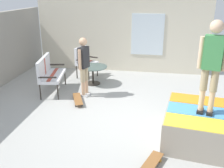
{
  "coord_description": "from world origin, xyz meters",
  "views": [
    {
      "loc": [
        -5.12,
        -0.68,
        2.8
      ],
      "look_at": [
        0.42,
        0.27,
        0.7
      ],
      "focal_mm": 40.73,
      "sensor_mm": 36.0,
      "label": 1
    }
  ],
  "objects_px": {
    "skateboard_spare": "(150,165)",
    "patio_bench": "(49,71)",
    "patio_table": "(93,72)",
    "skateboard_by_bench": "(78,99)",
    "person_watching": "(84,63)",
    "skate_ramp": "(200,125)",
    "patio_chair_near_house": "(84,59)",
    "person_skater": "(212,61)"
  },
  "relations": [
    {
      "from": "skateboard_by_bench",
      "to": "skateboard_spare",
      "type": "xyz_separation_m",
      "value": [
        -2.4,
        -1.96,
        0.0
      ]
    },
    {
      "from": "patio_table",
      "to": "skateboard_by_bench",
      "type": "height_order",
      "value": "patio_table"
    },
    {
      "from": "person_skater",
      "to": "skateboard_spare",
      "type": "distance_m",
      "value": 2.07
    },
    {
      "from": "patio_chair_near_house",
      "to": "patio_table",
      "type": "relative_size",
      "value": 1.13
    },
    {
      "from": "patio_bench",
      "to": "skateboard_spare",
      "type": "height_order",
      "value": "patio_bench"
    },
    {
      "from": "person_watching",
      "to": "person_skater",
      "type": "bearing_deg",
      "value": -123.25
    },
    {
      "from": "patio_table",
      "to": "skateboard_spare",
      "type": "distance_m",
      "value": 4.27
    },
    {
      "from": "patio_chair_near_house",
      "to": "person_skater",
      "type": "bearing_deg",
      "value": -136.3
    },
    {
      "from": "patio_table",
      "to": "skateboard_by_bench",
      "type": "distance_m",
      "value": 1.46
    },
    {
      "from": "person_watching",
      "to": "skateboard_by_bench",
      "type": "bearing_deg",
      "value": 171.22
    },
    {
      "from": "person_watching",
      "to": "skateboard_spare",
      "type": "distance_m",
      "value": 3.54
    },
    {
      "from": "skate_ramp",
      "to": "skateboard_by_bench",
      "type": "height_order",
      "value": "skate_ramp"
    },
    {
      "from": "skate_ramp",
      "to": "patio_table",
      "type": "xyz_separation_m",
      "value": [
        2.73,
        2.82,
        0.09
      ]
    },
    {
      "from": "patio_chair_near_house",
      "to": "skateboard_by_bench",
      "type": "bearing_deg",
      "value": -169.53
    },
    {
      "from": "patio_chair_near_house",
      "to": "skateboard_by_bench",
      "type": "xyz_separation_m",
      "value": [
        -2.06,
        -0.38,
        -0.53
      ]
    },
    {
      "from": "skateboard_spare",
      "to": "person_skater",
      "type": "bearing_deg",
      "value": -43.94
    },
    {
      "from": "patio_bench",
      "to": "patio_chair_near_house",
      "type": "height_order",
      "value": "same"
    },
    {
      "from": "patio_bench",
      "to": "skateboard_by_bench",
      "type": "xyz_separation_m",
      "value": [
        -0.58,
        -1.01,
        -0.53
      ]
    },
    {
      "from": "skate_ramp",
      "to": "skateboard_spare",
      "type": "relative_size",
      "value": 2.79
    },
    {
      "from": "person_skater",
      "to": "skateboard_by_bench",
      "type": "height_order",
      "value": "person_skater"
    },
    {
      "from": "skate_ramp",
      "to": "person_watching",
      "type": "height_order",
      "value": "person_watching"
    },
    {
      "from": "skate_ramp",
      "to": "patio_bench",
      "type": "height_order",
      "value": "patio_bench"
    },
    {
      "from": "skate_ramp",
      "to": "patio_chair_near_house",
      "type": "relative_size",
      "value": 2.24
    },
    {
      "from": "skateboard_by_bench",
      "to": "patio_bench",
      "type": "bearing_deg",
      "value": 60.13
    },
    {
      "from": "patio_table",
      "to": "skateboard_by_bench",
      "type": "bearing_deg",
      "value": 177.01
    },
    {
      "from": "person_skater",
      "to": "person_watching",
      "type": "bearing_deg",
      "value": 56.75
    },
    {
      "from": "patio_bench",
      "to": "person_watching",
      "type": "bearing_deg",
      "value": -95.83
    },
    {
      "from": "skate_ramp",
      "to": "skateboard_by_bench",
      "type": "bearing_deg",
      "value": 65.67
    },
    {
      "from": "patio_table",
      "to": "person_skater",
      "type": "bearing_deg",
      "value": -134.68
    },
    {
      "from": "skate_ramp",
      "to": "person_watching",
      "type": "xyz_separation_m",
      "value": [
        1.78,
        2.82,
        0.63
      ]
    },
    {
      "from": "person_watching",
      "to": "skateboard_by_bench",
      "type": "xyz_separation_m",
      "value": [
        -0.47,
        0.07,
        -0.86
      ]
    },
    {
      "from": "skateboard_by_bench",
      "to": "skateboard_spare",
      "type": "bearing_deg",
      "value": -140.69
    },
    {
      "from": "patio_bench",
      "to": "skateboard_spare",
      "type": "bearing_deg",
      "value": -135.05
    },
    {
      "from": "patio_chair_near_house",
      "to": "person_watching",
      "type": "height_order",
      "value": "person_watching"
    },
    {
      "from": "patio_bench",
      "to": "patio_chair_near_house",
      "type": "distance_m",
      "value": 1.61
    },
    {
      "from": "skateboard_by_bench",
      "to": "person_skater",
      "type": "bearing_deg",
      "value": -115.58
    },
    {
      "from": "patio_bench",
      "to": "person_watching",
      "type": "distance_m",
      "value": 1.14
    },
    {
      "from": "patio_chair_near_house",
      "to": "person_skater",
      "type": "height_order",
      "value": "person_skater"
    },
    {
      "from": "person_skater",
      "to": "skateboard_by_bench",
      "type": "distance_m",
      "value": 3.59
    },
    {
      "from": "patio_chair_near_house",
      "to": "person_watching",
      "type": "relative_size",
      "value": 0.63
    },
    {
      "from": "patio_table",
      "to": "patio_bench",
      "type": "bearing_deg",
      "value": 127.69
    },
    {
      "from": "skateboard_spare",
      "to": "patio_bench",
      "type": "bearing_deg",
      "value": 44.95
    }
  ]
}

